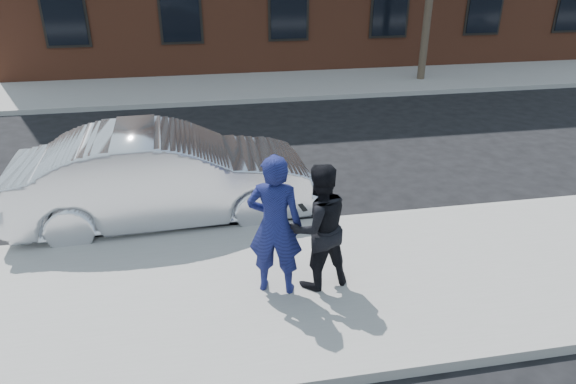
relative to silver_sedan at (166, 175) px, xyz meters
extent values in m
plane|color=black|center=(3.99, -2.33, -0.84)|extent=(100.00, 100.00, 0.00)
cube|color=gray|center=(3.99, -2.58, -0.76)|extent=(50.00, 3.50, 0.15)
cube|color=#999691|center=(3.99, -0.78, -0.76)|extent=(50.00, 0.10, 0.15)
cube|color=gray|center=(3.99, 8.92, -0.76)|extent=(50.00, 3.50, 0.15)
cube|color=#999691|center=(3.99, 7.12, -0.76)|extent=(50.00, 0.10, 0.15)
cube|color=black|center=(-3.51, 10.61, 1.36)|extent=(1.30, 0.06, 1.70)
cube|color=black|center=(7.89, 10.61, 1.36)|extent=(1.30, 0.06, 1.70)
cube|color=black|center=(15.49, 10.61, 1.36)|extent=(1.30, 0.06, 1.70)
cylinder|color=#3A2F22|center=(8.49, 8.67, 1.41)|extent=(0.26, 0.26, 4.20)
imported|color=silver|center=(0.00, 0.00, 0.00)|extent=(5.15, 2.01, 1.67)
imported|color=navy|center=(1.50, -2.60, 0.30)|extent=(0.83, 0.67, 1.98)
cube|color=black|center=(1.52, -2.37, 0.65)|extent=(0.11, 0.14, 0.08)
imported|color=black|center=(2.09, -2.58, 0.21)|extent=(1.00, 0.86, 1.79)
cube|color=black|center=(1.90, -2.43, 0.44)|extent=(0.12, 0.15, 0.06)
camera|label=1|loc=(0.63, -8.33, 3.57)|focal=32.00mm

